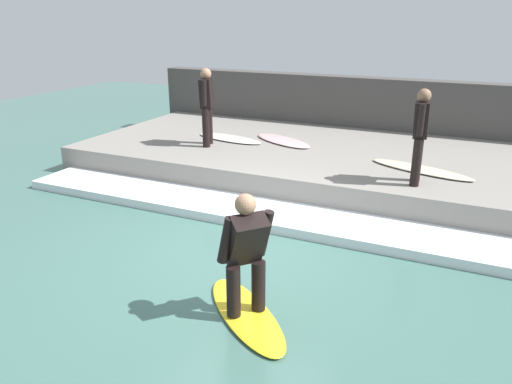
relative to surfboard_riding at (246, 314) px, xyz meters
name	(u,v)px	position (x,y,z in m)	size (l,w,h in m)	color
ground_plane	(239,251)	(1.42, 0.80, -0.03)	(28.00, 28.00, 0.00)	#426B60
concrete_ledge	(324,161)	(5.39, 0.80, 0.24)	(4.40, 10.08, 0.54)	gray
back_wall	(355,113)	(7.84, 0.80, 0.83)	(0.50, 10.58, 1.73)	#474442
wave_foam_crest	(273,215)	(2.66, 0.80, 0.05)	(1.06, 9.58, 0.15)	silver
surfboard_riding	(246,314)	(0.00, 0.00, 0.00)	(1.49, 1.59, 0.06)	yellow
surfer_riding	(246,249)	(0.00, 0.00, 0.80)	(0.59, 0.60, 1.39)	black
surfer_waiting_near	(420,131)	(3.88, -1.20, 1.37)	(0.52, 0.26, 1.54)	black
surfboard_waiting_near	(421,169)	(4.62, -1.21, 0.54)	(1.05, 1.95, 0.06)	beige
surfer_waiting_far	(207,103)	(4.63, 3.13, 1.40)	(0.52, 0.35, 1.59)	black
surfboard_waiting_far	(230,138)	(5.26, 2.94, 0.54)	(0.84, 1.73, 0.06)	white
surfboard_spare	(283,140)	(5.56, 1.79, 0.54)	(1.27, 1.68, 0.06)	beige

